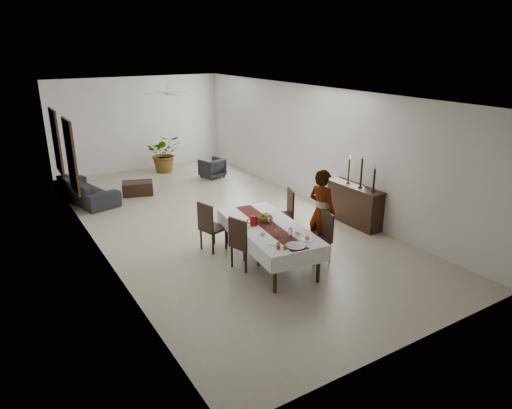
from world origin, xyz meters
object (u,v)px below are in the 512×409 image
(sideboard_body, at_px, (354,205))
(woman, at_px, (322,211))
(red_pitcher, at_px, (254,220))
(dining_table_top, at_px, (269,227))
(sofa, at_px, (86,190))

(sideboard_body, bearing_deg, woman, -154.47)
(red_pitcher, xyz_separation_m, woman, (1.46, -0.36, 0.02))
(dining_table_top, bearing_deg, sideboard_body, 19.07)
(dining_table_top, relative_size, sideboard_body, 1.57)
(dining_table_top, height_order, woman, woman)
(sideboard_body, bearing_deg, sofa, 135.05)
(dining_table_top, distance_m, sofa, 6.36)
(dining_table_top, xyz_separation_m, sideboard_body, (2.96, 0.65, -0.28))
(dining_table_top, distance_m, woman, 1.24)
(dining_table_top, relative_size, woman, 1.36)
(sideboard_body, height_order, sofa, sideboard_body)
(red_pitcher, xyz_separation_m, sofa, (-2.08, 5.73, -0.56))
(sofa, bearing_deg, red_pitcher, -173.85)
(red_pitcher, relative_size, woman, 0.11)
(red_pitcher, distance_m, woman, 1.50)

